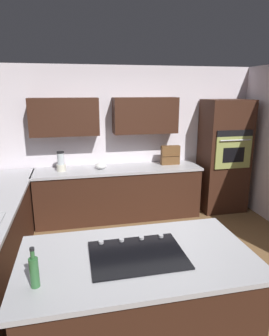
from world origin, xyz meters
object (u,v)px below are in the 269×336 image
at_px(cooktop, 137,254).
at_px(mixing_bowl, 101,166).
at_px(oil_bottle, 34,271).
at_px(spice_rack, 170,155).
at_px(blender, 61,163).
at_px(wall_oven, 224,156).

height_order(cooktop, mixing_bowl, mixing_bowl).
xyz_separation_m(cooktop, oil_bottle, (0.76, 0.23, 0.11)).
relative_size(cooktop, mixing_bowl, 3.94).
bearing_deg(spice_rack, blender, 1.18).
height_order(spice_rack, oil_bottle, spice_rack).
distance_m(blender, spice_rack, 1.90).
height_order(blender, spice_rack, spice_rack).
height_order(wall_oven, blender, wall_oven).
height_order(wall_oven, oil_bottle, wall_oven).
distance_m(mixing_bowl, spice_rack, 1.26).
relative_size(wall_oven, mixing_bowl, 10.55).
bearing_deg(blender, wall_oven, 179.11).
bearing_deg(cooktop, mixing_bowl, -89.51).
height_order(cooktop, blender, blender).
xyz_separation_m(cooktop, blender, (0.67, -2.74, 0.13)).
height_order(cooktop, oil_bottle, oil_bottle).
xyz_separation_m(cooktop, mixing_bowl, (0.02, -2.74, 0.05)).
relative_size(blender, mixing_bowl, 1.69).
distance_m(blender, mixing_bowl, 0.66).
bearing_deg(mixing_bowl, spice_rack, -178.20).
xyz_separation_m(wall_oven, mixing_bowl, (2.25, -0.04, -0.07)).
bearing_deg(spice_rack, wall_oven, 175.19).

